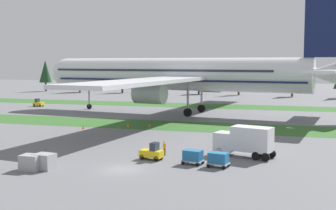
# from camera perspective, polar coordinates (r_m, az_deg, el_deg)

# --- Properties ---
(ground_plane) EXTENTS (400.00, 400.00, 0.00)m
(ground_plane) POSITION_cam_1_polar(r_m,az_deg,el_deg) (45.93, -5.82, -8.26)
(ground_plane) COLOR slate
(grass_strip_near) EXTENTS (320.00, 11.95, 0.01)m
(grass_strip_near) POSITION_cam_1_polar(r_m,az_deg,el_deg) (75.81, 3.25, -2.77)
(grass_strip_near) COLOR #336028
(grass_strip_near) RESTS_ON ground
(grass_strip_far) EXTENTS (320.00, 11.95, 0.01)m
(grass_strip_far) POSITION_cam_1_polar(r_m,az_deg,el_deg) (110.84, 7.44, -0.19)
(grass_strip_far) COLOR #336028
(grass_strip_far) RESTS_ON ground
(airliner) EXTENTS (67.27, 83.08, 23.55)m
(airliner) POSITION_cam_1_polar(r_m,az_deg,el_deg) (93.62, 2.17, 3.99)
(airliner) COLOR white
(airliner) RESTS_ON ground
(baggage_tug) EXTENTS (2.80, 1.77, 1.97)m
(baggage_tug) POSITION_cam_1_polar(r_m,az_deg,el_deg) (50.01, -2.07, -6.14)
(baggage_tug) COLOR yellow
(baggage_tug) RESTS_ON ground
(cargo_dolly_lead) EXTENTS (2.44, 1.89, 1.55)m
(cargo_dolly_lead) POSITION_cam_1_polar(r_m,az_deg,el_deg) (47.78, 3.23, -6.57)
(cargo_dolly_lead) COLOR #A3A3A8
(cargo_dolly_lead) RESTS_ON ground
(cargo_dolly_second) EXTENTS (2.44, 1.89, 1.55)m
(cargo_dolly_second) POSITION_cam_1_polar(r_m,az_deg,el_deg) (46.71, 6.51, -6.87)
(cargo_dolly_second) COLOR #A3A3A8
(cargo_dolly_second) RESTS_ON ground
(catering_truck) EXTENTS (7.32, 4.14, 3.58)m
(catering_truck) POSITION_cam_1_polar(r_m,az_deg,el_deg) (52.01, 9.83, -4.49)
(catering_truck) COLOR silver
(catering_truck) RESTS_ON ground
(pushback_tractor) EXTENTS (2.75, 1.64, 1.97)m
(pushback_tractor) POSITION_cam_1_polar(r_m,az_deg,el_deg) (114.60, -16.38, 0.23)
(pushback_tractor) COLOR yellow
(pushback_tractor) RESTS_ON ground
(ground_crew_marshaller) EXTENTS (0.36, 0.56, 1.74)m
(ground_crew_marshaller) POSITION_cam_1_polar(r_m,az_deg,el_deg) (52.05, -0.46, -5.53)
(ground_crew_marshaller) COLOR black
(ground_crew_marshaller) RESTS_ON ground
(uld_container_0) EXTENTS (2.19, 1.84, 1.62)m
(uld_container_0) POSITION_cam_1_polar(r_m,az_deg,el_deg) (47.30, -15.63, -7.03)
(uld_container_0) COLOR #A3A3A8
(uld_container_0) RESTS_ON ground
(uld_container_1) EXTENTS (2.01, 1.61, 1.58)m
(uld_container_1) POSITION_cam_1_polar(r_m,az_deg,el_deg) (47.36, -17.25, -7.08)
(uld_container_1) COLOR #A3A3A8
(uld_container_1) RESTS_ON ground
(taxiway_marker_0) EXTENTS (0.44, 0.44, 0.56)m
(taxiway_marker_0) POSITION_cam_1_polar(r_m,az_deg,el_deg) (74.09, -10.87, -2.84)
(taxiway_marker_0) COLOR orange
(taxiway_marker_0) RESTS_ON ground
(taxiway_marker_1) EXTENTS (0.44, 0.44, 0.60)m
(taxiway_marker_1) POSITION_cam_1_polar(r_m,az_deg,el_deg) (75.36, -5.20, -2.61)
(taxiway_marker_1) COLOR orange
(taxiway_marker_1) RESTS_ON ground
(taxiway_marker_2) EXTENTS (0.44, 0.44, 0.49)m
(taxiway_marker_2) POSITION_cam_1_polar(r_m,az_deg,el_deg) (75.50, -2.42, -2.62)
(taxiway_marker_2) COLOR orange
(taxiway_marker_2) RESTS_ON ground
(distant_tree_line) EXTENTS (155.43, 10.21, 12.04)m
(distant_tree_line) POSITION_cam_1_polar(r_m,az_deg,el_deg) (147.45, 10.37, 3.86)
(distant_tree_line) COLOR #4C3823
(distant_tree_line) RESTS_ON ground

